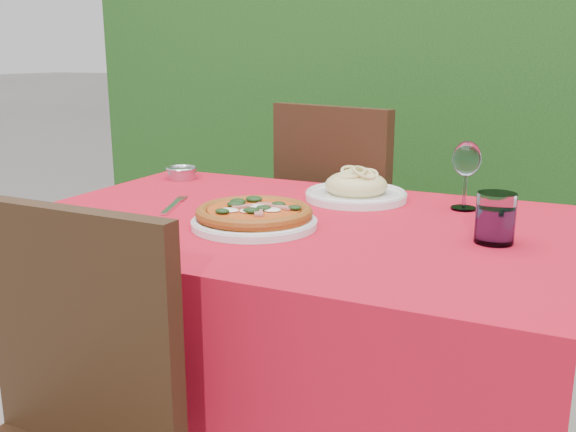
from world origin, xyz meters
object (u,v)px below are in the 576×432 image
at_px(pizza_plate, 254,216).
at_px(wine_glass, 467,162).
at_px(chair_far, 348,228).
at_px(water_glass, 495,221).
at_px(steel_ramekin, 182,174).
at_px(fork, 172,207).
at_px(pasta_plate, 356,189).

height_order(pizza_plate, wine_glass, wine_glass).
relative_size(chair_far, water_glass, 9.31).
distance_m(pizza_plate, water_glass, 0.51).
height_order(pizza_plate, water_glass, water_glass).
bearing_deg(water_glass, wine_glass, 111.99).
bearing_deg(pizza_plate, steel_ramekin, 139.12).
distance_m(chair_far, fork, 0.74).
bearing_deg(steel_ramekin, wine_glass, -2.75).
bearing_deg(pizza_plate, pasta_plate, 71.99).
distance_m(wine_glass, steel_ramekin, 0.87).
bearing_deg(fork, pizza_plate, -34.72).
height_order(chair_far, steel_ramekin, chair_far).
xyz_separation_m(water_glass, steel_ramekin, (-0.97, 0.31, -0.03)).
distance_m(chair_far, wine_glass, 0.66).
relative_size(pasta_plate, fork, 1.24).
bearing_deg(wine_glass, chair_far, 138.80).
relative_size(pizza_plate, water_glass, 3.19).
bearing_deg(chair_far, pasta_plate, 127.74).
height_order(pizza_plate, pasta_plate, pasta_plate).
bearing_deg(steel_ramekin, chair_far, 38.83).
relative_size(wine_glass, fork, 0.79).
xyz_separation_m(water_glass, wine_glass, (-0.11, 0.27, 0.07)).
distance_m(pasta_plate, wine_glass, 0.29).
bearing_deg(water_glass, chair_far, 129.96).
xyz_separation_m(pizza_plate, wine_glass, (0.39, 0.36, 0.10)).
relative_size(pasta_plate, wine_glass, 1.57).
xyz_separation_m(wine_glass, steel_ramekin, (-0.86, 0.04, -0.10)).
bearing_deg(water_glass, fork, -178.14).
xyz_separation_m(pizza_plate, steel_ramekin, (-0.47, 0.40, -0.01)).
bearing_deg(wine_glass, steel_ramekin, 177.25).
xyz_separation_m(chair_far, fork, (-0.23, -0.67, 0.20)).
bearing_deg(chair_far, water_glass, 145.59).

